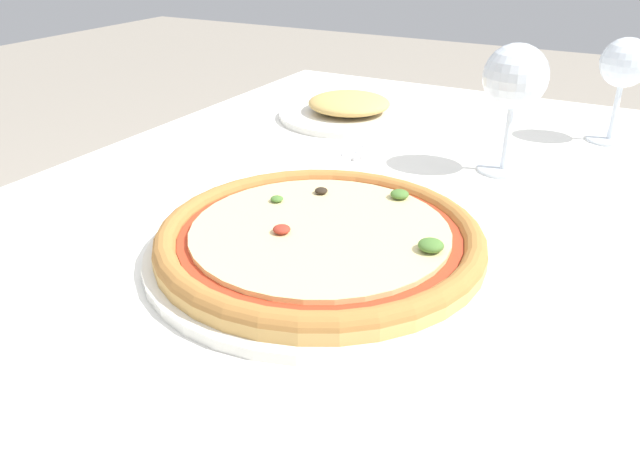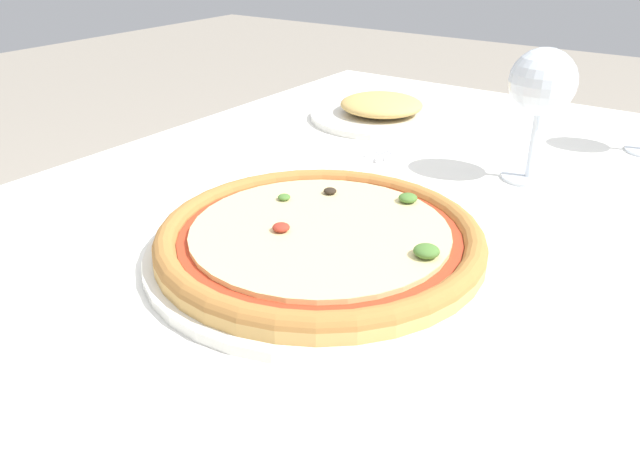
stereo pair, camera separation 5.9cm
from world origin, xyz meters
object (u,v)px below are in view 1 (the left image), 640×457
(wine_glass_far_left, at_px, (625,67))
(wine_glass_far_right, at_px, (515,80))
(pizza_plate, at_px, (320,240))
(fork, at_px, (338,162))
(dining_table, at_px, (515,290))
(side_plate, at_px, (349,109))

(wine_glass_far_left, xyz_separation_m, wine_glass_far_right, (-0.11, -0.20, 0.01))
(pizza_plate, relative_size, fork, 1.97)
(dining_table, height_order, wine_glass_far_left, wine_glass_far_left)
(pizza_plate, bearing_deg, wine_glass_far_left, 67.98)
(pizza_plate, bearing_deg, fork, 113.17)
(fork, xyz_separation_m, wine_glass_far_left, (0.31, 0.27, 0.10))
(fork, bearing_deg, wine_glass_far_left, 41.92)
(dining_table, relative_size, wine_glass_far_right, 7.23)
(dining_table, bearing_deg, fork, 164.69)
(wine_glass_far_left, xyz_separation_m, side_plate, (-0.39, -0.08, -0.09))
(wine_glass_far_left, bearing_deg, side_plate, -168.70)
(dining_table, height_order, wine_glass_far_right, wine_glass_far_right)
(dining_table, xyz_separation_m, fork, (-0.26, 0.07, 0.08))
(wine_glass_far_right, bearing_deg, fork, -158.63)
(pizza_plate, xyz_separation_m, wine_glass_far_right, (0.10, 0.31, 0.10))
(fork, xyz_separation_m, side_plate, (-0.08, 0.20, 0.01))
(fork, xyz_separation_m, wine_glass_far_right, (0.20, 0.08, 0.11))
(dining_table, relative_size, fork, 6.89)
(wine_glass_far_left, bearing_deg, wine_glass_far_right, -118.51)
(fork, relative_size, wine_glass_far_right, 1.05)
(pizza_plate, height_order, fork, pizza_plate)
(dining_table, xyz_separation_m, wine_glass_far_left, (0.05, 0.35, 0.19))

